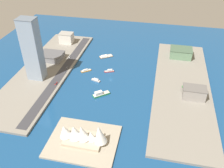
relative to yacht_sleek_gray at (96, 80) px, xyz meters
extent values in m
plane|color=navy|center=(-18.15, -8.81, -1.48)|extent=(440.00, 440.00, 0.00)
cube|color=gray|center=(-112.32, -8.81, -0.07)|extent=(70.00, 240.00, 2.82)
cube|color=gray|center=(76.03, -8.81, -0.07)|extent=(70.00, 240.00, 2.82)
cube|color=#A89E89|center=(-16.05, 105.06, -0.48)|extent=(67.13, 54.67, 2.00)
cube|color=#38383D|center=(50.47, -8.81, 1.42)|extent=(12.13, 228.00, 0.15)
cube|color=#999EA3|center=(-0.02, 0.01, -0.59)|extent=(13.10, 7.23, 1.78)
cone|color=#999EA3|center=(6.45, -2.15, -0.59)|extent=(2.03, 2.03, 1.60)
cube|color=white|center=(-0.78, 0.26, 1.45)|extent=(7.08, 4.08, 2.29)
cube|color=beige|center=(-0.02, 0.01, 0.35)|extent=(12.57, 6.94, 0.10)
cube|color=#2D8C4C|center=(-14.83, 28.43, -0.39)|extent=(20.36, 18.23, 2.17)
cone|color=#2D8C4C|center=(-23.50, 21.34, -0.39)|extent=(2.75, 2.75, 1.96)
cube|color=white|center=(-11.99, 30.75, 2.81)|extent=(10.21, 9.57, 4.23)
cube|color=beige|center=(-14.83, 28.43, 0.75)|extent=(19.54, 17.50, 0.10)
cube|color=red|center=(-12.37, -26.50, -0.71)|extent=(13.66, 7.77, 1.53)
cone|color=red|center=(-5.72, -23.91, -0.71)|extent=(1.78, 1.78, 1.37)
cube|color=white|center=(-13.39, -26.90, 1.31)|extent=(7.19, 4.37, 2.52)
cube|color=beige|center=(-12.37, -26.50, 0.10)|extent=(13.11, 7.46, 0.10)
cube|color=brown|center=(2.19, -68.82, -0.92)|extent=(21.60, 18.31, 1.10)
cone|color=brown|center=(-6.58, -74.81, -0.92)|extent=(1.38, 1.38, 0.99)
cube|color=white|center=(4.77, -67.05, 0.48)|extent=(10.83, 9.91, 1.72)
cube|color=beige|center=(2.19, -68.82, -0.32)|extent=(20.74, 17.58, 0.10)
cube|color=orange|center=(20.13, -20.98, -0.70)|extent=(13.75, 11.81, 1.56)
cone|color=orange|center=(14.10, -25.60, -0.70)|extent=(1.96, 1.96, 1.40)
cube|color=white|center=(20.71, -20.53, 0.99)|extent=(6.94, 6.16, 1.82)
cube|color=beige|center=(20.13, -20.98, 0.13)|extent=(13.20, 11.34, 0.10)
cube|color=#8C9EB2|center=(77.58, 11.62, 41.84)|extent=(21.26, 15.88, 80.99)
cube|color=slate|center=(77.58, 11.62, 82.73)|extent=(22.11, 16.52, 0.80)
cube|color=gray|center=(-124.52, 13.04, 8.06)|extent=(26.11, 16.81, 13.44)
cube|color=slate|center=(-124.52, 13.04, 15.18)|extent=(27.15, 17.48, 0.80)
cube|color=silver|center=(78.01, -98.68, 9.64)|extent=(21.70, 16.38, 16.60)
cube|color=#9D9992|center=(78.01, -98.68, 18.34)|extent=(22.57, 17.04, 0.80)
cube|color=slate|center=(-110.85, -87.88, 7.90)|extent=(31.46, 23.66, 13.11)
cube|color=#47624A|center=(-110.85, -87.88, 14.85)|extent=(32.72, 24.61, 0.80)
cube|color=gray|center=(79.50, -39.15, 5.72)|extent=(32.95, 26.87, 8.75)
cube|color=#59595C|center=(79.50, -39.15, 10.50)|extent=(34.26, 27.95, 0.80)
cylinder|color=black|center=(48.42, -21.46, 1.82)|extent=(0.26, 0.64, 0.64)
cylinder|color=black|center=(46.79, -21.48, 1.82)|extent=(0.26, 0.64, 0.64)
cylinder|color=black|center=(48.37, -18.28, 1.82)|extent=(0.26, 0.64, 0.64)
cylinder|color=black|center=(46.74, -18.31, 1.82)|extent=(0.26, 0.64, 0.64)
cube|color=#B7B7BC|center=(47.58, -19.88, 2.14)|extent=(1.90, 4.57, 0.85)
cube|color=#262D38|center=(47.58, -19.66, 2.86)|extent=(1.65, 2.57, 0.58)
cylinder|color=black|center=(54.36, -48.70, 1.82)|extent=(0.25, 0.64, 0.64)
cylinder|color=black|center=(55.88, -48.70, 1.82)|extent=(0.25, 0.64, 0.64)
cylinder|color=black|center=(54.37, -51.91, 1.82)|extent=(0.25, 0.64, 0.64)
cylinder|color=black|center=(55.88, -51.91, 1.82)|extent=(0.25, 0.64, 0.64)
cube|color=white|center=(55.12, -50.31, 2.16)|extent=(1.72, 4.58, 0.88)
cube|color=#262D38|center=(55.12, -50.53, 2.84)|extent=(1.51, 2.57, 0.47)
cylinder|color=black|center=(48.31, 19.51, 1.82)|extent=(0.26, 0.64, 0.64)
cylinder|color=black|center=(46.62, 19.54, 1.82)|extent=(0.26, 0.64, 0.64)
cylinder|color=black|center=(48.37, 22.85, 1.82)|extent=(0.26, 0.64, 0.64)
cylinder|color=black|center=(46.68, 22.88, 1.82)|extent=(0.26, 0.64, 0.64)
cube|color=red|center=(47.50, 21.19, 2.12)|extent=(1.98, 4.81, 0.80)
cube|color=#262D38|center=(47.50, 21.43, 2.75)|extent=(1.71, 2.70, 0.47)
cylinder|color=black|center=(43.24, -3.46, 4.10)|extent=(0.18, 0.18, 5.50)
cube|color=black|center=(43.24, -3.46, 7.35)|extent=(0.36, 0.36, 1.00)
sphere|color=red|center=(43.24, -3.46, 7.70)|extent=(0.24, 0.24, 0.24)
sphere|color=yellow|center=(43.24, -3.46, 7.35)|extent=(0.24, 0.24, 0.24)
sphere|color=green|center=(43.24, -3.46, 7.00)|extent=(0.24, 0.24, 0.24)
cube|color=#BCAD93|center=(-16.05, 105.06, 2.02)|extent=(36.87, 22.97, 3.00)
cone|color=white|center=(-32.94, 105.06, 13.04)|extent=(14.53, 12.40, 20.34)
cone|color=white|center=(-24.59, 105.06, 9.27)|extent=(10.09, 8.09, 12.80)
cone|color=white|center=(-16.05, 105.06, 11.27)|extent=(14.51, 11.65, 17.51)
cone|color=white|center=(-8.08, 105.06, 10.59)|extent=(14.71, 12.99, 15.70)
cone|color=white|center=(1.94, 105.06, 9.80)|extent=(14.02, 12.51, 14.06)
cylinder|color=brown|center=(-113.06, -0.31, 2.73)|extent=(0.50, 0.50, 2.76)
sphere|color=#2D7233|center=(-113.06, -0.31, 5.73)|extent=(4.05, 4.05, 4.05)
cylinder|color=brown|center=(-122.60, 6.31, 2.80)|extent=(0.50, 0.50, 2.92)
sphere|color=#2D7233|center=(-122.60, 6.31, 7.03)|extent=(6.93, 6.93, 6.93)
camera|label=1|loc=(-77.86, 258.10, 181.30)|focal=38.96mm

